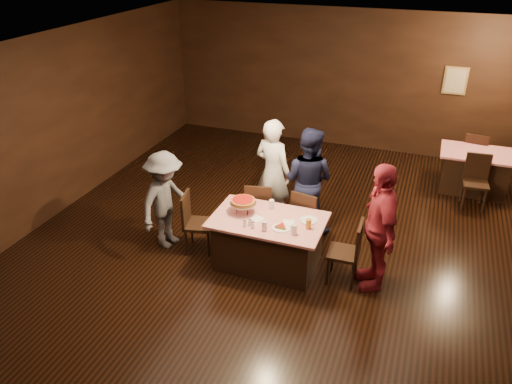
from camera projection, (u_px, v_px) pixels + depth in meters
room at (275, 128)px, 6.39m from camera, size 10.00×10.04×3.02m
main_table at (268, 242)px, 7.22m from camera, size 1.60×1.00×0.77m
back_table at (474, 171)px, 9.34m from camera, size 1.30×0.90×0.77m
chair_far_left at (260, 208)px, 7.92m from camera, size 0.50×0.50×0.95m
chair_far_right at (308, 217)px, 7.68m from camera, size 0.49×0.49×0.95m
chair_end_left at (199, 223)px, 7.51m from camera, size 0.50×0.50×0.95m
chair_end_right at (344, 252)px, 6.84m from camera, size 0.43×0.43×0.95m
chair_back_near at (476, 183)px, 8.72m from camera, size 0.45×0.45×0.95m
chair_back_far at (474, 155)px, 9.80m from camera, size 0.47×0.47×0.95m
diner_white_jacket at (273, 173)px, 8.05m from camera, size 0.77×0.62×1.82m
diner_navy_hoodie at (308, 180)px, 7.89m from camera, size 0.94×0.78×1.76m
diner_grey_knit at (166, 200)px, 7.51m from camera, size 0.75×1.09×1.56m
diner_red_shirt at (379, 227)px, 6.58m from camera, size 0.81×1.16×1.83m
pizza_stand at (243, 201)px, 7.12m from camera, size 0.38×0.38×0.22m
plate_with_slice at (281, 227)px, 6.80m from camera, size 0.25×0.25×0.06m
plate_empty at (309, 220)px, 6.99m from camera, size 0.25×0.25×0.01m
glass_front_left at (265, 226)px, 6.74m from camera, size 0.08×0.08×0.14m
glass_front_right at (294, 229)px, 6.66m from camera, size 0.08×0.08×0.14m
glass_amber at (309, 224)px, 6.78m from camera, size 0.08×0.08×0.14m
glass_back at (272, 204)px, 7.27m from camera, size 0.08×0.08×0.14m
condiments at (249, 224)px, 6.84m from camera, size 0.17×0.10×0.09m
napkin_center at (289, 223)px, 6.95m from camera, size 0.19×0.19×0.01m
napkin_left at (257, 219)px, 7.04m from camera, size 0.21×0.21×0.01m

